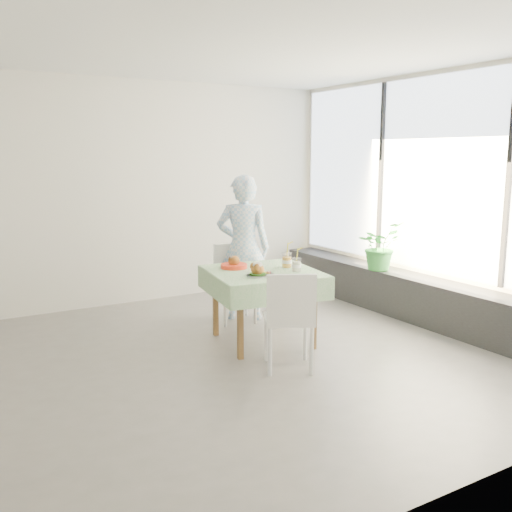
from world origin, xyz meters
TOP-DOWN VIEW (x-y plane):
  - floor at (0.00, 0.00)m, footprint 6.00×6.00m
  - ceiling at (0.00, 0.00)m, footprint 6.00×6.00m
  - wall_back at (0.00, 2.50)m, footprint 6.00×0.02m
  - wall_front at (0.00, -2.50)m, footprint 6.00×0.02m
  - wall_right at (3.00, 0.00)m, footprint 0.02×5.00m
  - window_pane at (2.97, 0.00)m, footprint 0.01×4.80m
  - window_ledge at (2.80, 0.00)m, footprint 0.40×4.80m
  - cafe_table at (0.85, 0.28)m, footprint 1.19×1.19m
  - chair_far at (0.98, 1.09)m, footprint 0.49×0.49m
  - chair_near at (0.67, -0.45)m, footprint 0.57×0.57m
  - diner at (1.11, 1.13)m, footprint 0.73×0.66m
  - main_dish at (0.68, 0.08)m, footprint 0.28×0.28m
  - juice_cup_orange at (1.15, 0.30)m, footprint 0.11×0.11m
  - juice_cup_lemonade at (1.12, 0.08)m, footprint 0.10×0.10m
  - second_dish at (0.66, 0.54)m, footprint 0.27×0.27m
  - potted_plant at (2.70, 0.61)m, footprint 0.63×0.58m

SIDE VIEW (x-z plane):
  - floor at x=0.00m, z-range 0.00..0.00m
  - window_ledge at x=2.80m, z-range 0.00..0.50m
  - chair_far at x=0.98m, z-range -0.17..0.70m
  - chair_near at x=0.67m, z-range -0.17..0.72m
  - cafe_table at x=0.85m, z-range 0.09..0.83m
  - second_dish at x=0.66m, z-range 0.72..0.84m
  - main_dish at x=0.68m, z-range 0.72..0.86m
  - potted_plant at x=2.70m, z-range 0.50..1.09m
  - juice_cup_lemonade at x=1.12m, z-range 0.67..0.94m
  - juice_cup_orange at x=1.15m, z-range 0.66..0.96m
  - diner at x=1.11m, z-range 0.00..1.67m
  - wall_back at x=0.00m, z-range 0.00..2.80m
  - wall_front at x=0.00m, z-range 0.00..2.80m
  - wall_right at x=3.00m, z-range 0.00..2.80m
  - window_pane at x=2.97m, z-range 0.56..2.74m
  - ceiling at x=0.00m, z-range 2.80..2.80m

